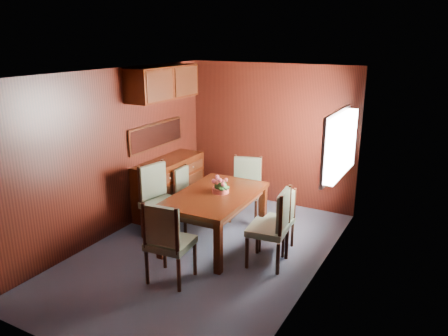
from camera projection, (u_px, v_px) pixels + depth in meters
The scene contains 11 objects.
ground at pixel (203, 253), 5.92m from camera, with size 4.50×4.50×0.00m, color #363A4A.
room_shell at pixel (208, 130), 5.77m from camera, with size 3.06×4.52×2.41m.
sideboard at pixel (170, 186), 7.20m from camera, with size 0.48×1.40×0.90m, color black.
dining_table at pixel (215, 201), 6.05m from camera, with size 1.03×1.61×0.74m.
chair_left_near at pixel (159, 197), 6.29m from camera, with size 0.58×0.59×1.09m.
chair_left_far at pixel (187, 190), 6.91m from camera, with size 0.40×0.42×0.86m.
chair_right_near at pixel (274, 223), 5.47m from camera, with size 0.52×0.54×1.03m.
chair_right_far at pixel (281, 218), 5.87m from camera, with size 0.40×0.41×0.86m.
chair_head at pixel (167, 238), 5.06m from camera, with size 0.53×0.51×1.03m.
chair_foot at pixel (246, 185), 6.93m from camera, with size 0.58×0.56×1.00m.
flower_centerpiece at pixel (221, 184), 6.02m from camera, with size 0.25×0.25×0.25m.
Camera 1 is at (2.80, -4.53, 2.84)m, focal length 35.00 mm.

